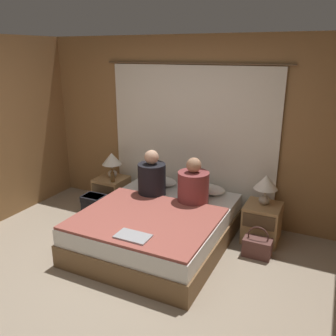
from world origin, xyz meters
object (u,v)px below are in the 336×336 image
(bed, at_px, (158,227))
(person_right_in_bed, at_px, (193,185))
(lamp_right, at_px, (266,184))
(pillow_right, at_px, (207,189))
(handbag_on_floor, at_px, (257,247))
(backpack_on_floor, at_px, (94,206))
(person_left_in_bed, at_px, (152,177))
(pillow_left, at_px, (160,181))
(laptop_on_bed, at_px, (133,236))
(nightstand_left, at_px, (112,193))
(beer_bottle_on_left_stand, at_px, (113,177))
(nightstand_right, at_px, (262,223))
(lamp_left, at_px, (112,161))

(bed, xyz_separation_m, person_right_in_bed, (0.30, 0.40, 0.46))
(lamp_right, height_order, person_right_in_bed, person_right_in_bed)
(pillow_right, xyz_separation_m, handbag_on_floor, (0.81, -0.51, -0.40))
(backpack_on_floor, bearing_deg, person_left_in_bed, 13.07)
(lamp_right, distance_m, pillow_right, 0.81)
(pillow_left, distance_m, backpack_on_floor, 0.99)
(laptop_on_bed, distance_m, handbag_on_floor, 1.51)
(nightstand_left, relative_size, lamp_right, 1.27)
(nightstand_left, distance_m, handbag_on_floor, 2.33)
(nightstand_left, height_order, beer_bottle_on_left_stand, beer_bottle_on_left_stand)
(nightstand_right, bearing_deg, bed, -149.80)
(nightstand_right, bearing_deg, pillow_left, 175.79)
(lamp_left, xyz_separation_m, pillow_left, (0.77, 0.07, -0.22))
(pillow_left, relative_size, laptop_on_bed, 1.38)
(person_left_in_bed, relative_size, laptop_on_bed, 1.73)
(beer_bottle_on_left_stand, xyz_separation_m, backpack_on_floor, (-0.11, -0.32, -0.35))
(lamp_left, relative_size, backpack_on_floor, 1.03)
(backpack_on_floor, bearing_deg, nightstand_left, 91.27)
(handbag_on_floor, bearing_deg, lamp_left, 169.23)
(nightstand_left, relative_size, person_left_in_bed, 0.78)
(nightstand_right, distance_m, lamp_left, 2.31)
(nightstand_right, xyz_separation_m, person_left_in_bed, (-1.42, -0.26, 0.46))
(person_left_in_bed, bearing_deg, pillow_left, 99.95)
(lamp_left, xyz_separation_m, laptop_on_bed, (1.23, -1.44, -0.24))
(bed, relative_size, laptop_on_bed, 5.36)
(pillow_left, bearing_deg, person_right_in_bed, -29.22)
(bed, xyz_separation_m, nightstand_left, (-1.13, 0.66, 0.01))
(lamp_left, bearing_deg, nightstand_right, -1.03)
(lamp_left, xyz_separation_m, backpack_on_floor, (0.01, -0.49, -0.53))
(handbag_on_floor, bearing_deg, pillow_right, 148.11)
(beer_bottle_on_left_stand, bearing_deg, nightstand_right, 3.37)
(bed, xyz_separation_m, handbag_on_floor, (1.17, 0.26, -0.11))
(nightstand_left, bearing_deg, pillow_right, 4.21)
(beer_bottle_on_left_stand, bearing_deg, lamp_right, 4.46)
(bed, relative_size, backpack_on_floor, 5.21)
(nightstand_right, distance_m, laptop_on_bed, 1.75)
(lamp_left, distance_m, person_left_in_bed, 0.89)
(pillow_left, xyz_separation_m, beer_bottle_on_left_stand, (-0.65, -0.24, 0.04))
(lamp_right, bearing_deg, pillow_right, 174.92)
(lamp_left, height_order, person_left_in_bed, person_left_in_bed)
(nightstand_right, distance_m, beer_bottle_on_left_stand, 2.17)
(lamp_right, relative_size, pillow_right, 0.77)
(bed, relative_size, pillow_right, 3.89)
(pillow_left, bearing_deg, nightstand_right, -4.21)
(lamp_left, bearing_deg, beer_bottle_on_left_stand, -54.59)
(lamp_left, bearing_deg, handbag_on_floor, -10.77)
(person_right_in_bed, distance_m, laptop_on_bed, 1.17)
(beer_bottle_on_left_stand, bearing_deg, lamp_left, 125.41)
(pillow_left, bearing_deg, lamp_right, -2.65)
(nightstand_right, height_order, person_left_in_bed, person_left_in_bed)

